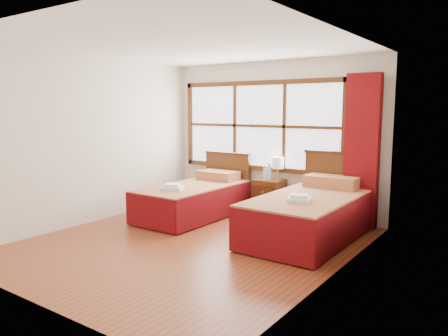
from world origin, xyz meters
The scene contains 15 objects.
floor centered at (0.00, 0.00, 0.00)m, with size 4.50×4.50×0.00m, color brown.
ceiling centered at (0.00, 0.00, 2.60)m, with size 4.50×4.50×0.00m, color white.
wall_back centered at (0.00, 2.25, 1.30)m, with size 4.00×4.00×0.00m, color silver.
wall_left centered at (-2.00, 0.00, 1.30)m, with size 4.50×4.50×0.00m, color silver.
wall_right centered at (2.00, 0.00, 1.30)m, with size 4.50×4.50×0.00m, color silver.
window centered at (-0.25, 2.21, 1.50)m, with size 3.16×0.06×1.56m.
curtain centered at (1.60, 2.11, 1.17)m, with size 0.50×0.16×2.30m, color maroon.
bed_left centered at (-0.87, 1.20, 0.31)m, with size 1.04×2.06×1.01m.
bed_right centered at (1.22, 1.20, 0.35)m, with size 1.17×2.27×1.14m.
nightstand centered at (0.09, 1.99, 0.31)m, with size 0.46×0.45×0.61m.
towels_left centered at (-0.89, 0.66, 0.58)m, with size 0.40×0.38×0.09m.
towels_right centered at (1.25, 0.71, 0.65)m, with size 0.37×0.35×0.09m.
lamp centered at (0.20, 2.09, 0.88)m, with size 0.20×0.20×0.38m.
bottle_near centered at (0.02, 1.97, 0.71)m, with size 0.06×0.06×0.22m.
bottle_far centered at (0.09, 1.98, 0.74)m, with size 0.07×0.07×0.27m.
Camera 1 is at (3.66, -4.39, 1.81)m, focal length 35.00 mm.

